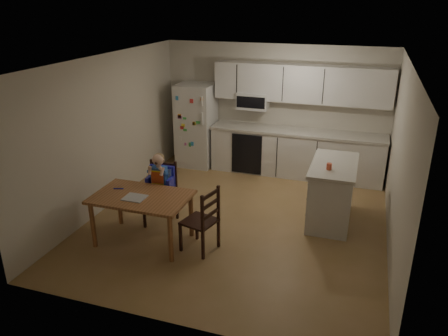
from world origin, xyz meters
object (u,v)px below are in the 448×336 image
Objects in this scene: red_cup at (329,166)px; chair_booster at (161,181)px; kitchen_island at (332,192)px; chair_side at (205,217)px; refrigerator at (196,125)px; dining_table at (142,202)px.

chair_booster is at bearing -165.71° from red_cup.
chair_side is (-1.56, -1.48, 0.05)m from kitchen_island.
red_cup reaches higher than kitchen_island.
kitchen_island is 0.59m from red_cup.
dining_table is at bearing -82.30° from refrigerator.
refrigerator is 17.50× the size of red_cup.
refrigerator reaches higher than red_cup.
red_cup is 2.54m from chair_booster.
refrigerator is 1.31× the size of kitchen_island.
chair_side reaches higher than dining_table.
kitchen_island is at bearing 14.83° from chair_booster.
refrigerator is at bearing 94.69° from chair_booster.
chair_side is at bearing 1.60° from dining_table.
dining_table is at bearing -153.06° from red_cup.
chair_booster is at bearing -160.43° from kitchen_island.
kitchen_island is 1.12× the size of chair_booster.
chair_side is (0.95, -0.59, -0.16)m from chair_booster.
refrigerator is 3.47m from red_cup.
dining_table is 0.62m from chair_booster.
kitchen_island is at bearing 148.00° from chair_side.
kitchen_island is at bearing -29.77° from refrigerator.
chair_booster reaches higher than red_cup.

